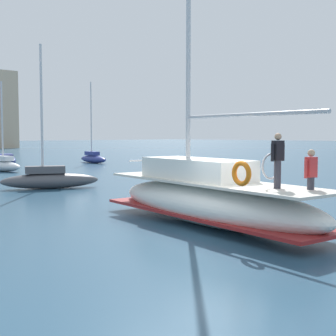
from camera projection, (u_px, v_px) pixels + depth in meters
name	position (u px, v px, depth m)	size (l,w,h in m)	color
ground_plane	(220.00, 235.00, 14.42)	(400.00, 400.00, 0.00)	#284C66
main_sailboat	(209.00, 197.00, 15.99)	(3.84, 9.85, 12.89)	white
moored_sloop_near	(1.00, 164.00, 39.14)	(1.79, 5.45, 7.26)	silver
moored_sloop_far	(50.00, 178.00, 26.63)	(5.32, 3.51, 7.92)	#4C4C51
moored_cutter_left	(93.00, 158.00, 50.47)	(1.78, 5.06, 8.50)	navy
moored_cutter_right	(3.00, 158.00, 48.37)	(4.11, 5.49, 8.12)	navy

